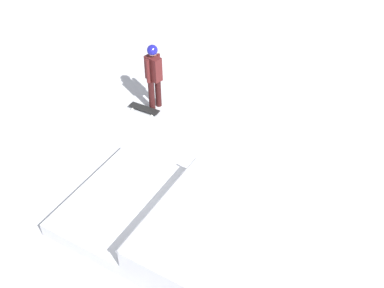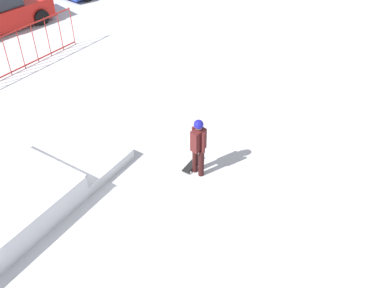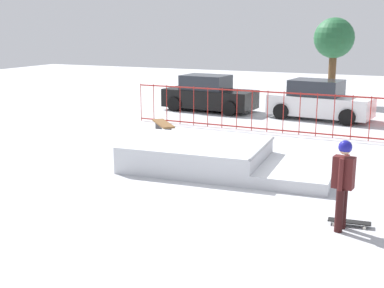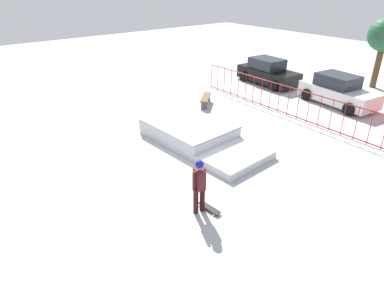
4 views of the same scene
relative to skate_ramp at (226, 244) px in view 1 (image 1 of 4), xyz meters
The scene contains 4 objects.
ground_plane 0.95m from the skate_ramp, 27.18° to the right, with size 60.00×60.00×0.00m, color #B7BABF.
skate_ramp is the anchor object (origin of this frame).
skater 4.77m from the skate_ramp, 37.92° to the right, with size 0.41×0.44×1.73m.
skateboard 4.66m from the skate_ramp, 34.16° to the right, with size 0.81×0.31×0.09m.
Camera 1 is at (-3.20, 5.08, 7.08)m, focal length 45.04 mm.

